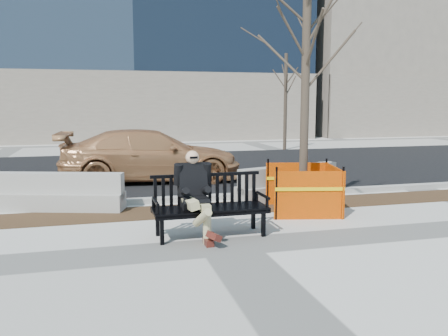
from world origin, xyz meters
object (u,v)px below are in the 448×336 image
(sedan, at_px, (152,181))
(jersey_barrier_left, at_px, (58,210))
(bench, at_px, (210,236))
(jersey_barrier_right, at_px, (289,198))
(tree_fence, at_px, (302,212))
(seated_man, at_px, (194,236))

(sedan, height_order, jersey_barrier_left, sedan)
(bench, height_order, jersey_barrier_right, bench)
(tree_fence, height_order, sedan, tree_fence)
(seated_man, distance_m, jersey_barrier_left, 3.62)
(seated_man, relative_size, jersey_barrier_right, 0.52)
(tree_fence, distance_m, jersey_barrier_left, 5.20)
(bench, xyz_separation_m, sedan, (-0.38, 5.95, 0.00))
(jersey_barrier_right, bearing_deg, tree_fence, -118.04)
(tree_fence, xyz_separation_m, jersey_barrier_left, (-5.00, 1.45, 0.00))
(bench, distance_m, jersey_barrier_right, 3.66)
(seated_man, height_order, sedan, sedan)
(tree_fence, relative_size, jersey_barrier_right, 1.87)
(sedan, height_order, jersey_barrier_right, sedan)
(jersey_barrier_left, bearing_deg, tree_fence, 0.99)
(tree_fence, bearing_deg, sedan, 119.65)
(jersey_barrier_left, height_order, jersey_barrier_right, jersey_barrier_left)
(bench, relative_size, jersey_barrier_right, 0.72)
(jersey_barrier_left, bearing_deg, seated_man, -30.40)
(jersey_barrier_left, bearing_deg, jersey_barrier_right, 16.22)
(seated_man, xyz_separation_m, sedan, (-0.11, 5.90, 0.00))
(seated_man, bearing_deg, bench, -11.35)
(bench, distance_m, jersey_barrier_left, 3.85)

